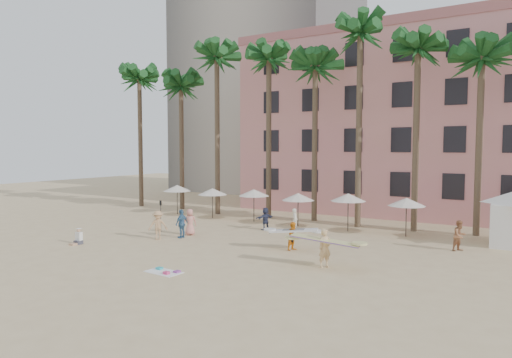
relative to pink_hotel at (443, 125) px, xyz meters
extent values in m
plane|color=#D1B789|center=(-7.00, -26.00, -8.00)|extent=(120.00, 120.00, 0.00)
cube|color=#D98C84|center=(0.00, 0.00, 0.00)|extent=(35.00, 14.00, 16.00)
cube|color=#A89E8E|center=(-25.00, 12.00, 17.00)|extent=(22.00, 18.00, 50.00)
cylinder|color=brown|center=(-27.00, -11.00, -1.50)|extent=(0.44, 0.44, 13.00)
cylinder|color=brown|center=(-22.00, -10.50, -2.00)|extent=(0.44, 0.44, 12.00)
cylinder|color=brown|center=(-17.00, -11.50, -1.00)|extent=(0.44, 0.44, 14.00)
cylinder|color=brown|center=(-12.00, -11.00, -1.25)|extent=(0.44, 0.44, 13.50)
cylinder|color=brown|center=(-8.00, -10.50, -1.75)|extent=(0.44, 0.44, 12.50)
cylinder|color=brown|center=(-4.00, -11.50, -0.75)|extent=(0.44, 0.44, 14.50)
cylinder|color=brown|center=(0.00, -11.00, -1.50)|extent=(0.44, 0.44, 13.00)
cylinder|color=brown|center=(4.00, -10.50, -2.00)|extent=(0.44, 0.44, 12.00)
cylinder|color=#332B23|center=(-20.00, -13.50, -6.75)|extent=(0.07, 0.07, 2.50)
cone|color=silver|center=(-20.00, -13.50, -5.65)|extent=(2.50, 2.50, 0.55)
cylinder|color=#332B23|center=(-16.00, -13.60, -6.80)|extent=(0.07, 0.07, 2.40)
cone|color=silver|center=(-16.00, -13.60, -5.75)|extent=(2.50, 2.50, 0.55)
cylinder|color=#332B23|center=(-12.00, -13.40, -6.75)|extent=(0.07, 0.07, 2.50)
cone|color=silver|center=(-12.00, -13.40, -5.65)|extent=(2.50, 2.50, 0.55)
cylinder|color=#332B23|center=(-8.00, -13.50, -6.80)|extent=(0.07, 0.07, 2.40)
cone|color=silver|center=(-8.00, -13.50, -5.75)|extent=(2.50, 2.50, 0.55)
cylinder|color=#332B23|center=(-4.00, -13.60, -6.70)|extent=(0.07, 0.07, 2.60)
cone|color=silver|center=(-4.00, -13.60, -5.55)|extent=(2.50, 2.50, 0.55)
cylinder|color=#332B23|center=(0.00, -13.40, -6.75)|extent=(0.07, 0.07, 2.50)
cone|color=silver|center=(0.00, -13.40, -5.65)|extent=(2.50, 2.50, 0.55)
cube|color=white|center=(-7.88, -28.43, -7.99)|extent=(1.86, 1.11, 0.02)
cube|color=#2AACB6|center=(-8.36, -28.20, -7.93)|extent=(0.32, 0.27, 0.10)
cube|color=#DB3C78|center=(-7.49, -28.66, -7.92)|extent=(0.29, 0.24, 0.12)
cube|color=purple|center=(-7.26, -28.17, -7.94)|extent=(0.28, 0.32, 0.08)
imported|color=#DAB17A|center=(-1.59, -23.58, -7.02)|extent=(0.79, 0.85, 1.95)
cube|color=#DFDB8B|center=(-1.59, -23.58, -6.63)|extent=(3.51, 1.16, 0.40)
imported|color=orange|center=(-4.65, -20.96, -7.17)|extent=(0.82, 0.94, 1.66)
cube|color=silver|center=(-4.65, -20.96, -6.84)|extent=(2.90, 1.64, 0.30)
imported|color=#333A5A|center=(-9.34, -16.12, -7.18)|extent=(1.03, 1.59, 1.64)
imported|color=#E08A7E|center=(-12.76, -20.52, -7.10)|extent=(1.03, 1.03, 1.81)
imported|color=silver|center=(-6.99, -16.06, -7.14)|extent=(0.66, 0.75, 1.72)
imported|color=teal|center=(-12.61, -21.55, -7.05)|extent=(0.49, 1.13, 1.90)
imported|color=#A76B45|center=(3.67, -16.14, -7.10)|extent=(1.06, 1.10, 1.79)
imported|color=tan|center=(-13.57, -22.78, -7.05)|extent=(1.39, 1.32, 1.90)
cylinder|color=black|center=(-15.40, -20.55, -6.95)|extent=(0.04, 0.04, 2.10)
cube|color=black|center=(-15.40, -20.55, -5.95)|extent=(0.18, 0.03, 0.35)
cube|color=#3F3F4C|center=(-16.82, -26.40, -7.88)|extent=(0.43, 0.40, 0.23)
cube|color=tan|center=(-16.82, -26.74, -7.94)|extent=(0.38, 0.43, 0.12)
cube|color=white|center=(-16.82, -26.35, -7.52)|extent=(0.42, 0.25, 0.53)
sphere|color=tan|center=(-16.82, -26.35, -7.13)|extent=(0.23, 0.23, 0.23)
camera|label=1|loc=(7.12, -44.54, -1.99)|focal=32.00mm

